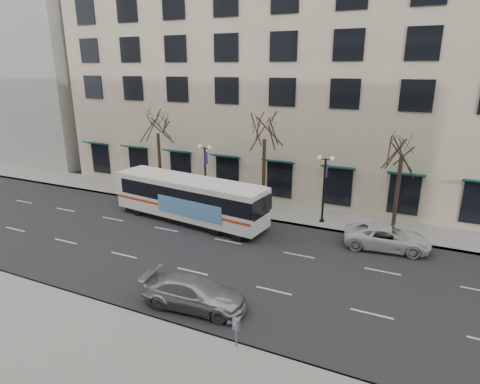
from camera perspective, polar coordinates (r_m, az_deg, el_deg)
The scene contains 13 objects.
ground at distance 25.54m, azimuth -4.08°, elevation -8.95°, with size 160.00×160.00×0.00m, color black.
sidewalk_far at distance 31.70m, azimuth 11.88°, elevation -3.77°, with size 80.00×4.00×0.15m, color gray.
building_hotel at distance 43.06m, azimuth 7.27°, elevation 18.16°, with size 40.00×20.00×24.00m, color #BBAC8E.
building_far_upblock at distance 64.08m, azimuth -26.85°, elevation 18.03°, with size 28.00×20.00×28.00m, color #999993.
tree_far_left at distance 36.04m, azimuth -11.69°, elevation 9.67°, with size 3.60×3.60×8.34m.
tree_far_mid at distance 31.20m, azimuth 3.51°, elevation 9.23°, with size 3.60×3.60×8.55m.
tree_far_right at distance 29.22m, azimuth 22.19°, elevation 6.47°, with size 3.60×3.60×8.06m.
lamp_post_left at distance 33.56m, azimuth -4.96°, elevation 2.87°, with size 1.22×0.45×5.21m.
lamp_post_right at distance 30.04m, azimuth 11.88°, elevation 0.83°, with size 1.22×0.45×5.21m.
city_bus at distance 30.38m, azimuth -7.13°, elevation -0.88°, with size 12.81×4.27×3.41m.
silver_car at distance 20.30m, azimuth -6.45°, elevation -14.05°, with size 2.12×5.22×1.51m, color #A8AAB0.
white_pickup at distance 27.77m, azimuth 20.16°, elevation -6.11°, with size 2.47×5.37×1.49m, color silver.
pay_station at distance 17.35m, azimuth -0.53°, elevation -18.61°, with size 0.33×0.26×1.33m.
Camera 1 is at (11.19, -19.99, 11.31)m, focal length 30.00 mm.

